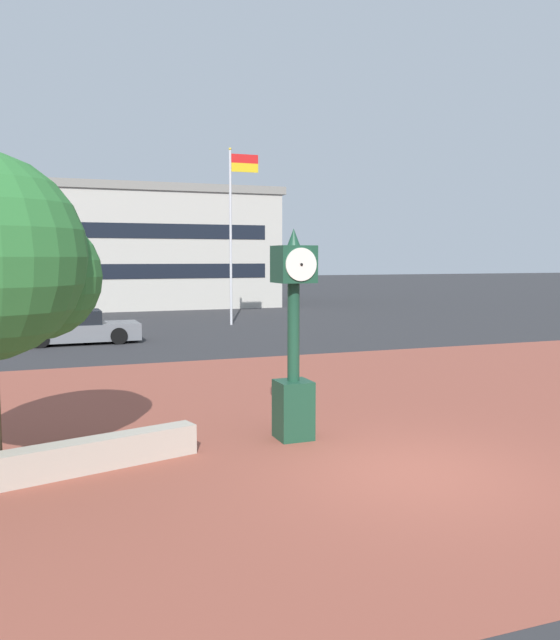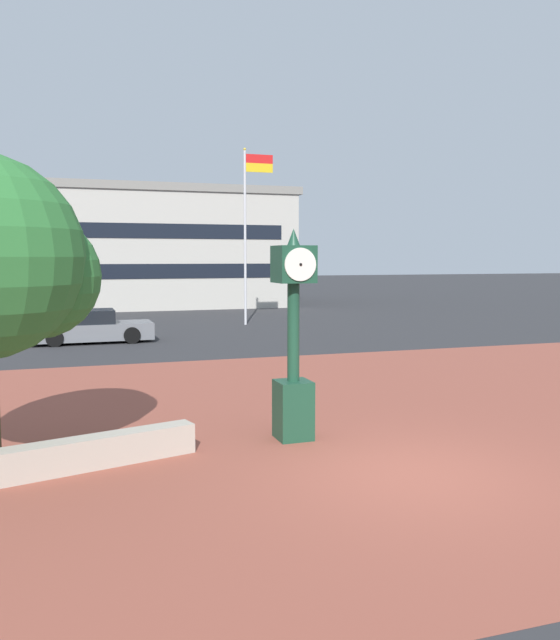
% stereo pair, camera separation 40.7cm
% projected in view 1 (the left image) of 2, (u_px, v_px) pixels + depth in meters
% --- Properties ---
extents(ground_plane, '(200.00, 200.00, 0.00)m').
position_uv_depth(ground_plane, '(412.00, 472.00, 9.92)').
color(ground_plane, '#2D2D30').
extents(plaza_brick_paving, '(44.00, 15.67, 0.01)m').
position_uv_depth(plaza_brick_paving, '(315.00, 415.00, 13.50)').
color(plaza_brick_paving, brown).
rests_on(plaza_brick_paving, ground).
extents(planter_wall, '(3.19, 1.26, 0.50)m').
position_uv_depth(planter_wall, '(100.00, 453.00, 10.05)').
color(planter_wall, '#ADA393').
rests_on(planter_wall, ground).
extents(street_clock, '(0.67, 0.78, 3.83)m').
position_uv_depth(street_clock, '(293.00, 344.00, 11.58)').
color(street_clock, '#19422D').
rests_on(street_clock, ground).
extents(car_street_mid, '(4.57, 1.98, 1.28)m').
position_uv_depth(car_street_mid, '(77.00, 329.00, 24.67)').
color(car_street_mid, slate).
rests_on(car_street_mid, ground).
extents(flagpole_primary, '(1.48, 0.14, 8.55)m').
position_uv_depth(flagpole_primary, '(233.00, 223.00, 31.07)').
color(flagpole_primary, silver).
rests_on(flagpole_primary, ground).
extents(civic_building, '(24.54, 11.36, 7.86)m').
position_uv_depth(civic_building, '(86.00, 248.00, 43.04)').
color(civic_building, '#B2ADA3').
rests_on(civic_building, ground).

